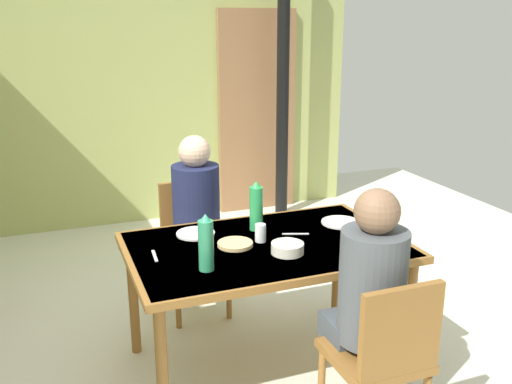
% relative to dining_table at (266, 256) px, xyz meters
% --- Properties ---
extents(ground_plane, '(7.26, 7.26, 0.00)m').
position_rel_dining_table_xyz_m(ground_plane, '(-0.30, -0.03, -0.67)').
color(ground_plane, silver).
extents(wall_back, '(4.47, 0.10, 2.77)m').
position_rel_dining_table_xyz_m(wall_back, '(-0.30, 2.76, 0.71)').
color(wall_back, tan).
rests_on(wall_back, ground_plane).
extents(door_wooden, '(0.80, 0.05, 2.00)m').
position_rel_dining_table_xyz_m(door_wooden, '(0.98, 2.68, 0.33)').
color(door_wooden, '#966742').
rests_on(door_wooden, ground_plane).
extents(stove_pipe_column, '(0.12, 0.12, 2.77)m').
position_rel_dining_table_xyz_m(stove_pipe_column, '(1.14, 2.41, 0.71)').
color(stove_pipe_column, black).
rests_on(stove_pipe_column, ground_plane).
extents(dining_table, '(1.48, 0.94, 0.74)m').
position_rel_dining_table_xyz_m(dining_table, '(0.00, 0.00, 0.00)').
color(dining_table, '#8E5E2A').
rests_on(dining_table, ground_plane).
extents(chair_near_diner, '(0.40, 0.40, 0.87)m').
position_rel_dining_table_xyz_m(chair_near_diner, '(0.23, -0.82, -0.18)').
color(chair_near_diner, '#8E5E2A').
rests_on(chair_near_diner, ground_plane).
extents(chair_far_diner, '(0.40, 0.40, 0.87)m').
position_rel_dining_table_xyz_m(chair_far_diner, '(-0.20, 0.82, -0.18)').
color(chair_far_diner, '#8E5E2A').
rests_on(chair_far_diner, ground_plane).
extents(person_near_diner, '(0.30, 0.37, 0.77)m').
position_rel_dining_table_xyz_m(person_near_diner, '(0.23, -0.68, 0.11)').
color(person_near_diner, '#444D57').
rests_on(person_near_diner, ground_plane).
extents(person_far_diner, '(0.30, 0.37, 0.77)m').
position_rel_dining_table_xyz_m(person_far_diner, '(-0.20, 0.68, 0.11)').
color(person_far_diner, '#152A49').
rests_on(person_far_diner, ground_plane).
extents(water_bottle_green_near, '(0.07, 0.07, 0.29)m').
position_rel_dining_table_xyz_m(water_bottle_green_near, '(-0.39, -0.20, 0.20)').
color(water_bottle_green_near, '#309364').
rests_on(water_bottle_green_near, dining_table).
extents(water_bottle_green_far, '(0.08, 0.08, 0.29)m').
position_rel_dining_table_xyz_m(water_bottle_green_far, '(0.03, 0.23, 0.20)').
color(water_bottle_green_far, green).
rests_on(water_bottle_green_far, dining_table).
extents(serving_bowl_center, '(0.17, 0.17, 0.05)m').
position_rel_dining_table_xyz_m(serving_bowl_center, '(0.06, -0.16, 0.10)').
color(serving_bowl_center, silver).
rests_on(serving_bowl_center, dining_table).
extents(dinner_plate_near_left, '(0.23, 0.23, 0.01)m').
position_rel_dining_table_xyz_m(dinner_plate_near_left, '(0.53, 0.14, 0.07)').
color(dinner_plate_near_left, white).
rests_on(dinner_plate_near_left, dining_table).
extents(dinner_plate_near_right, '(0.22, 0.22, 0.01)m').
position_rel_dining_table_xyz_m(dinner_plate_near_right, '(-0.32, 0.27, 0.07)').
color(dinner_plate_near_right, white).
rests_on(dinner_plate_near_right, dining_table).
extents(dinner_plate_far_center, '(0.20, 0.20, 0.01)m').
position_rel_dining_table_xyz_m(dinner_plate_far_center, '(0.45, -0.28, 0.07)').
color(dinner_plate_far_center, white).
rests_on(dinner_plate_far_center, dining_table).
extents(drinking_glass_by_near_diner, '(0.06, 0.06, 0.10)m').
position_rel_dining_table_xyz_m(drinking_glass_by_near_diner, '(-0.01, 0.05, 0.12)').
color(drinking_glass_by_near_diner, silver).
rests_on(drinking_glass_by_near_diner, dining_table).
extents(drinking_glass_by_far_diner, '(0.06, 0.06, 0.09)m').
position_rel_dining_table_xyz_m(drinking_glass_by_far_diner, '(0.10, 0.37, 0.11)').
color(drinking_glass_by_far_diner, silver).
rests_on(drinking_glass_by_far_diner, dining_table).
extents(bread_plate_sliced, '(0.19, 0.19, 0.02)m').
position_rel_dining_table_xyz_m(bread_plate_sliced, '(-0.16, 0.03, 0.08)').
color(bread_plate_sliced, '#DBB77A').
rests_on(bread_plate_sliced, dining_table).
extents(cutlery_knife_near, '(0.15, 0.07, 0.00)m').
position_rel_dining_table_xyz_m(cutlery_knife_near, '(0.21, 0.08, 0.07)').
color(cutlery_knife_near, silver).
rests_on(cutlery_knife_near, dining_table).
extents(cutlery_fork_near, '(0.03, 0.15, 0.00)m').
position_rel_dining_table_xyz_m(cutlery_fork_near, '(-0.59, 0.05, 0.07)').
color(cutlery_fork_near, silver).
rests_on(cutlery_fork_near, dining_table).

